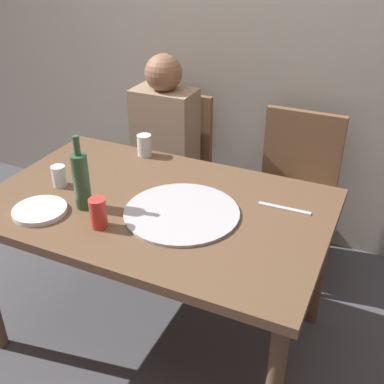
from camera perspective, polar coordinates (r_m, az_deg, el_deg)
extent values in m
plane|color=#424247|center=(2.46, -3.77, -16.52)|extent=(8.00, 8.00, 0.00)
cube|color=gray|center=(2.82, 7.24, 19.77)|extent=(6.00, 0.10, 2.60)
cube|color=brown|center=(2.00, -4.46, -1.78)|extent=(1.45, 0.92, 0.04)
cylinder|color=brown|center=(2.80, -12.20, -1.48)|extent=(0.06, 0.06, 0.72)
cylinder|color=brown|center=(2.36, 15.27, -8.51)|extent=(0.06, 0.06, 0.72)
cylinder|color=#ADADB2|center=(1.91, -1.26, -2.50)|extent=(0.47, 0.47, 0.01)
cylinder|color=#2D5133|center=(1.95, -13.30, 1.24)|extent=(0.07, 0.07, 0.24)
cylinder|color=#2D5133|center=(1.88, -13.86, 5.50)|extent=(0.03, 0.03, 0.08)
cylinder|color=silver|center=(2.39, -5.81, 5.67)|extent=(0.07, 0.07, 0.11)
cylinder|color=silver|center=(2.17, -15.87, 1.88)|extent=(0.06, 0.06, 0.10)
cylinder|color=red|center=(1.83, -11.34, -2.53)|extent=(0.07, 0.07, 0.12)
cylinder|color=white|center=(2.01, -18.03, -2.16)|extent=(0.22, 0.22, 0.02)
cube|color=#B7B7BC|center=(1.98, 11.18, -1.96)|extent=(0.22, 0.02, 0.01)
cube|color=brown|center=(2.89, -3.31, 2.34)|extent=(0.44, 0.44, 0.05)
cube|color=brown|center=(2.96, -1.62, 7.84)|extent=(0.44, 0.04, 0.45)
cylinder|color=brown|center=(2.79, -1.53, -4.39)|extent=(0.04, 0.04, 0.42)
cylinder|color=brown|center=(2.95, -8.17, -2.61)|extent=(0.04, 0.04, 0.42)
cylinder|color=brown|center=(3.08, 1.58, -0.79)|extent=(0.04, 0.04, 0.42)
cylinder|color=brown|center=(3.23, -4.61, 0.65)|extent=(0.04, 0.04, 0.42)
cube|color=brown|center=(2.66, 11.74, -0.96)|extent=(0.44, 0.44, 0.05)
cube|color=brown|center=(2.73, 13.28, 5.07)|extent=(0.44, 0.04, 0.45)
cylinder|color=brown|center=(2.60, 14.22, -8.29)|extent=(0.04, 0.04, 0.42)
cylinder|color=brown|center=(2.67, 6.24, -6.38)|extent=(0.04, 0.04, 0.42)
cylinder|color=brown|center=(2.92, 15.81, -4.02)|extent=(0.04, 0.04, 0.42)
cylinder|color=brown|center=(2.97, 8.67, -2.42)|extent=(0.04, 0.04, 0.42)
cube|color=#937A60|center=(2.80, -3.28, 7.24)|extent=(0.36, 0.22, 0.52)
sphere|color=brown|center=(2.68, -3.50, 14.26)|extent=(0.21, 0.21, 0.21)
cylinder|color=#3B3026|center=(2.72, -3.58, 0.42)|extent=(0.12, 0.40, 0.12)
cylinder|color=#3B3026|center=(2.79, -6.49, 1.10)|extent=(0.12, 0.40, 0.12)
cylinder|color=#3B3026|center=(2.69, -5.43, -5.66)|extent=(0.11, 0.11, 0.45)
cylinder|color=#3B3026|center=(2.76, -8.33, -4.82)|extent=(0.11, 0.11, 0.45)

